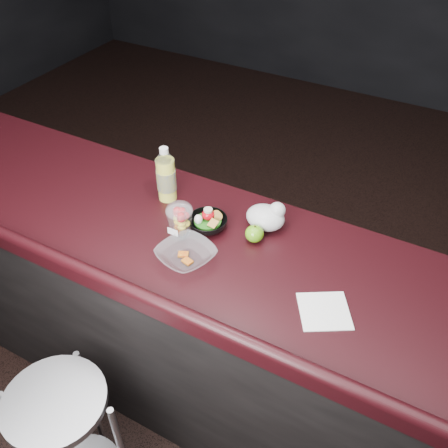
{
  "coord_description": "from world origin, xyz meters",
  "views": [
    {
      "loc": [
        0.79,
        -0.89,
        2.28
      ],
      "look_at": [
        0.12,
        0.33,
        1.1
      ],
      "focal_mm": 40.0,
      "sensor_mm": 36.0,
      "label": 1
    }
  ],
  "objects_px": {
    "green_apple": "(255,234)",
    "stool_left": "(65,429)",
    "lemonade_bottle": "(166,178)",
    "snack_bowl": "(207,222)",
    "takeout_bowl": "(186,255)",
    "fruit_cup": "(180,219)"
  },
  "relations": [
    {
      "from": "stool_left",
      "to": "snack_bowl",
      "type": "bearing_deg",
      "value": 76.31
    },
    {
      "from": "snack_bowl",
      "to": "takeout_bowl",
      "type": "distance_m",
      "value": 0.19
    },
    {
      "from": "fruit_cup",
      "to": "takeout_bowl",
      "type": "relative_size",
      "value": 0.58
    },
    {
      "from": "stool_left",
      "to": "green_apple",
      "type": "distance_m",
      "value": 1.0
    },
    {
      "from": "lemonade_bottle",
      "to": "green_apple",
      "type": "xyz_separation_m",
      "value": [
        0.43,
        -0.06,
        -0.07
      ]
    },
    {
      "from": "fruit_cup",
      "to": "takeout_bowl",
      "type": "bearing_deg",
      "value": -49.48
    },
    {
      "from": "stool_left",
      "to": "takeout_bowl",
      "type": "xyz_separation_m",
      "value": [
        0.2,
        0.55,
        0.51
      ]
    },
    {
      "from": "fruit_cup",
      "to": "green_apple",
      "type": "bearing_deg",
      "value": 21.9
    },
    {
      "from": "green_apple",
      "to": "stool_left",
      "type": "bearing_deg",
      "value": -115.92
    },
    {
      "from": "fruit_cup",
      "to": "snack_bowl",
      "type": "bearing_deg",
      "value": 49.69
    },
    {
      "from": "stool_left",
      "to": "green_apple",
      "type": "relative_size",
      "value": 10.0
    },
    {
      "from": "fruit_cup",
      "to": "snack_bowl",
      "type": "relative_size",
      "value": 0.74
    },
    {
      "from": "stool_left",
      "to": "fruit_cup",
      "type": "bearing_deg",
      "value": 80.49
    },
    {
      "from": "stool_left",
      "to": "snack_bowl",
      "type": "relative_size",
      "value": 3.74
    },
    {
      "from": "green_apple",
      "to": "snack_bowl",
      "type": "bearing_deg",
      "value": -173.42
    },
    {
      "from": "lemonade_bottle",
      "to": "fruit_cup",
      "type": "bearing_deg",
      "value": -44.63
    },
    {
      "from": "lemonade_bottle",
      "to": "snack_bowl",
      "type": "height_order",
      "value": "lemonade_bottle"
    },
    {
      "from": "lemonade_bottle",
      "to": "green_apple",
      "type": "distance_m",
      "value": 0.44
    },
    {
      "from": "stool_left",
      "to": "snack_bowl",
      "type": "xyz_separation_m",
      "value": [
        0.18,
        0.74,
        0.51
      ]
    },
    {
      "from": "snack_bowl",
      "to": "takeout_bowl",
      "type": "height_order",
      "value": "snack_bowl"
    },
    {
      "from": "fruit_cup",
      "to": "takeout_bowl",
      "type": "xyz_separation_m",
      "value": [
        0.09,
        -0.11,
        -0.05
      ]
    },
    {
      "from": "lemonade_bottle",
      "to": "snack_bowl",
      "type": "relative_size",
      "value": 1.23
    }
  ]
}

